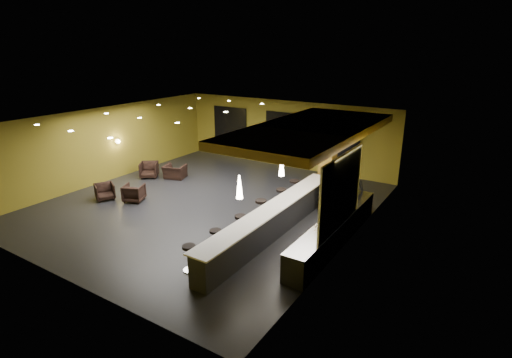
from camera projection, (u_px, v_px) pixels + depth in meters
The scene contains 35 objects.
floor at pixel (208, 205), 16.41m from camera, with size 12.00×13.00×0.10m, color black.
ceiling at pixel (205, 118), 15.26m from camera, with size 12.00×13.00×0.10m, color black.
wall_back at pixel (285, 134), 21.08m from camera, with size 12.00×0.10×3.50m, color olive.
wall_front at pixel (51, 222), 10.59m from camera, with size 12.00×0.10×3.50m, color olive.
wall_left at pixel (107, 144), 18.90m from camera, with size 0.10×13.00×3.50m, color olive.
wall_right at pixel (354, 191), 12.77m from camera, with size 0.10×13.00×3.50m, color olive.
wood_soffit at pixel (311, 130), 14.10m from camera, with size 3.60×8.00×0.28m, color #A57C30.
window_left at pixel (230, 128), 22.78m from camera, with size 2.20×0.06×2.40m, color black.
window_center at pixel (284, 135), 21.01m from camera, with size 2.20×0.06×2.40m, color black.
window_right at pixel (338, 142), 19.49m from camera, with size 2.20×0.06×2.40m, color black.
tile_backsplash at pixel (341, 193), 11.94m from camera, with size 0.06×3.20×2.40m, color white.
bar_counter at pixel (273, 221), 13.58m from camera, with size 0.60×8.00×1.00m, color black.
bar_top at pixel (274, 207), 13.42m from camera, with size 0.78×8.10×0.05m, color white.
prep_counter at pixel (334, 232), 12.99m from camera, with size 0.70×6.00×0.86m, color black.
prep_top at pixel (335, 219), 12.85m from camera, with size 0.72×6.00×0.03m, color silver.
wall_shelf_lower at pixel (333, 206), 11.97m from camera, with size 0.30×1.50×0.03m, color silver.
wall_shelf_upper at pixel (334, 192), 11.83m from camera, with size 0.30×1.50×0.03m, color silver.
column at pixel (328, 156), 16.87m from camera, with size 0.60×0.60×3.50m, color olive.
wall_sconce at pixel (118, 141), 19.20m from camera, with size 0.22×0.22×0.22m, color #FFE5B2.
pendant_0 at pixel (239, 187), 11.39m from camera, with size 0.20×0.20×0.70m, color white.
pendant_1 at pixel (282, 166), 13.39m from camera, with size 0.20×0.20×0.70m, color white.
pendant_2 at pixel (313, 150), 15.40m from camera, with size 0.20×0.20×0.70m, color white.
staff_a at pixel (324, 194), 15.34m from camera, with size 0.55×0.36×1.51m, color black.
staff_b at pixel (342, 193), 15.26m from camera, with size 0.82×0.64×1.68m, color black.
staff_c at pixel (353, 190), 15.34m from camera, with size 0.89×0.58×1.82m, color black.
armchair_a at pixel (105, 192), 16.79m from camera, with size 0.73×0.76×0.69m, color black.
armchair_b at pixel (134, 193), 16.60m from camera, with size 0.77×0.79×0.72m, color black.
armchair_c at pixel (149, 170), 19.59m from camera, with size 0.82×0.85×0.77m, color black.
armchair_d at pixel (175, 172), 19.49m from camera, with size 1.01×0.88×0.65m, color black.
bar_stool_0 at pixel (189, 255), 11.39m from camera, with size 0.41×0.41×0.80m.
bar_stool_1 at pixel (216, 238), 12.40m from camera, with size 0.39×0.39×0.78m.
bar_stool_2 at pixel (241, 224), 13.36m from camera, with size 0.41×0.41×0.81m.
bar_stool_3 at pixel (261, 208), 14.56m from camera, with size 0.44×0.44×0.86m.
bar_stool_4 at pixel (281, 196), 15.77m from camera, with size 0.42×0.42×0.83m.
bar_stool_5 at pixel (294, 187), 16.68m from camera, with size 0.44×0.44×0.86m.
Camera 1 is at (9.78, -11.81, 6.19)m, focal length 28.00 mm.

